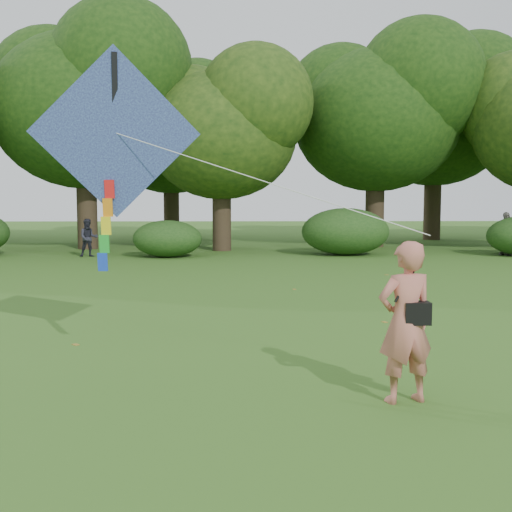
{
  "coord_description": "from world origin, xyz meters",
  "views": [
    {
      "loc": [
        -1.04,
        -7.57,
        2.43
      ],
      "look_at": [
        -0.86,
        2.0,
        1.5
      ],
      "focal_mm": 45.0,
      "sensor_mm": 36.0,
      "label": 1
    }
  ],
  "objects_px": {
    "flying_kite": "(115,136)",
    "bystander_right": "(505,234)",
    "man_kite_flyer": "(405,322)",
    "bystander_left": "(89,238)"
  },
  "relations": [
    {
      "from": "flying_kite",
      "to": "bystander_right",
      "type": "bearing_deg",
      "value": 52.85
    },
    {
      "from": "man_kite_flyer",
      "to": "flying_kite",
      "type": "relative_size",
      "value": 0.37
    },
    {
      "from": "bystander_left",
      "to": "bystander_right",
      "type": "relative_size",
      "value": 0.86
    },
    {
      "from": "man_kite_flyer",
      "to": "bystander_right",
      "type": "distance_m",
      "value": 19.86
    },
    {
      "from": "man_kite_flyer",
      "to": "flying_kite",
      "type": "bearing_deg",
      "value": -42.17
    },
    {
      "from": "bystander_right",
      "to": "man_kite_flyer",
      "type": "bearing_deg",
      "value": -64.19
    },
    {
      "from": "bystander_right",
      "to": "bystander_left",
      "type": "bearing_deg",
      "value": -127.46
    },
    {
      "from": "bystander_right",
      "to": "flying_kite",
      "type": "distance_m",
      "value": 20.33
    },
    {
      "from": "bystander_left",
      "to": "flying_kite",
      "type": "relative_size",
      "value": 0.29
    },
    {
      "from": "man_kite_flyer",
      "to": "bystander_right",
      "type": "xyz_separation_m",
      "value": [
        8.52,
        17.94,
        -0.09
      ]
    }
  ]
}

